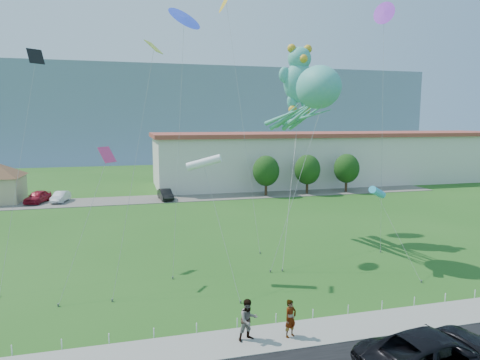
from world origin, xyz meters
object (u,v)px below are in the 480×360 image
(suv, at_px, (438,355))
(pedestrian_right, at_px, (248,320))
(parked_car_black, at_px, (165,194))
(parked_car_silver, at_px, (60,197))
(teddy_bear_kite, at_px, (299,77))
(warehouse, at_px, (339,157))
(octopus_kite, at_px, (311,99))
(pedestrian_left, at_px, (290,318))
(parked_car_red, at_px, (38,197))

(suv, distance_m, pedestrian_right, 7.86)
(parked_car_black, bearing_deg, parked_car_silver, 166.47)
(parked_car_black, height_order, teddy_bear_kite, teddy_bear_kite)
(warehouse, relative_size, octopus_kite, 4.38)
(pedestrian_left, relative_size, teddy_bear_kite, 0.11)
(parked_car_silver, bearing_deg, parked_car_black, 3.37)
(parked_car_silver, distance_m, octopus_kite, 35.91)
(warehouse, distance_m, parked_car_silver, 43.14)
(warehouse, bearing_deg, parked_car_silver, -169.11)
(teddy_bear_kite, bearing_deg, pedestrian_left, -113.02)
(pedestrian_left, relative_size, octopus_kite, 0.13)
(warehouse, bearing_deg, parked_car_red, -169.87)
(warehouse, bearing_deg, pedestrian_right, -121.69)
(parked_car_red, bearing_deg, teddy_bear_kite, -24.87)
(warehouse, xyz_separation_m, pedestrian_left, (-26.87, -46.92, -3.14))
(teddy_bear_kite, bearing_deg, parked_car_black, 114.59)
(suv, distance_m, teddy_bear_kite, 24.35)
(warehouse, xyz_separation_m, parked_car_silver, (-42.23, -8.13, -3.42))
(octopus_kite, distance_m, teddy_bear_kite, 4.59)
(parked_car_red, xyz_separation_m, teddy_bear_kite, (24.92, -22.59, 12.81))
(pedestrian_right, xyz_separation_m, parked_car_red, (-16.02, 38.71, -0.25))
(parked_car_silver, distance_m, parked_car_black, 12.88)
(suv, height_order, octopus_kite, octopus_kite)
(parked_car_black, bearing_deg, parked_car_red, 167.32)
(suv, relative_size, pedestrian_left, 3.68)
(parked_car_red, xyz_separation_m, parked_car_black, (15.40, -1.79, -0.07))
(suv, height_order, teddy_bear_kite, teddy_bear_kite)
(pedestrian_left, distance_m, pedestrian_right, 1.98)
(parked_car_silver, bearing_deg, warehouse, 21.73)
(parked_car_red, relative_size, teddy_bear_kite, 0.27)
(suv, height_order, pedestrian_left, same)
(suv, xyz_separation_m, pedestrian_left, (-4.45, 4.34, 0.02))
(parked_car_red, height_order, parked_car_silver, parked_car_red)
(parked_car_silver, xyz_separation_m, teddy_bear_kite, (22.29, -22.48, 12.91))
(suv, height_order, pedestrian_right, pedestrian_right)
(parked_car_black, height_order, octopus_kite, octopus_kite)
(warehouse, xyz_separation_m, octopus_kite, (-20.69, -34.69, 7.53))
(parked_car_silver, bearing_deg, parked_car_red, -171.63)
(suv, height_order, parked_car_silver, suv)
(parked_car_black, relative_size, octopus_kite, 0.29)
(pedestrian_right, relative_size, teddy_bear_kite, 0.12)
(suv, bearing_deg, warehouse, -28.90)
(teddy_bear_kite, bearing_deg, octopus_kite, -100.37)
(parked_car_red, height_order, octopus_kite, octopus_kite)
(pedestrian_right, relative_size, parked_car_red, 0.44)
(pedestrian_right, bearing_deg, octopus_kite, 43.14)
(parked_car_red, bearing_deg, suv, -45.26)
(parked_car_red, height_order, parked_car_black, parked_car_red)
(suv, bearing_deg, pedestrian_right, 49.44)
(warehouse, height_order, suv, warehouse)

